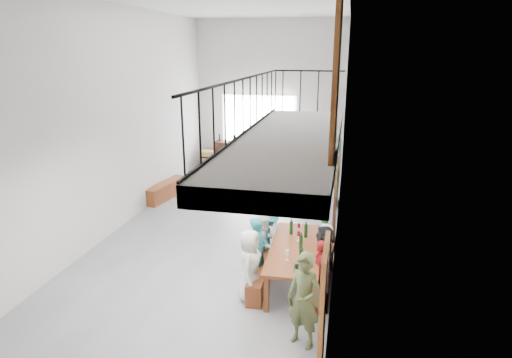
% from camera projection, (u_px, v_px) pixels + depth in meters
% --- Properties ---
extents(floor, '(12.00, 12.00, 0.00)m').
position_uv_depth(floor, '(227.00, 229.00, 10.96)').
color(floor, slate).
rests_on(floor, ground).
extents(room_walls, '(12.00, 12.00, 12.00)m').
position_uv_depth(room_walls, '(224.00, 88.00, 9.94)').
color(room_walls, silver).
rests_on(room_walls, ground).
extents(gateway_portal, '(2.80, 0.08, 2.80)m').
position_uv_depth(gateway_portal, '(259.00, 133.00, 16.20)').
color(gateway_portal, white).
rests_on(gateway_portal, ground).
extents(right_wall_decor, '(0.07, 8.28, 5.07)m').
position_uv_depth(right_wall_decor, '(334.00, 195.00, 8.17)').
color(right_wall_decor, '#A45123').
rests_on(right_wall_decor, ground).
extents(balcony, '(1.52, 5.62, 4.00)m').
position_uv_depth(balcony, '(289.00, 144.00, 6.78)').
color(balcony, silver).
rests_on(balcony, ground).
extents(tasting_table, '(1.03, 2.36, 0.79)m').
position_uv_depth(tasting_table, '(295.00, 251.00, 8.18)').
color(tasting_table, brown).
rests_on(tasting_table, ground).
extents(bench_inner, '(0.35, 1.82, 0.42)m').
position_uv_depth(bench_inner, '(261.00, 273.00, 8.36)').
color(bench_inner, brown).
rests_on(bench_inner, ground).
extents(bench_wall, '(0.34, 1.97, 0.45)m').
position_uv_depth(bench_wall, '(323.00, 274.00, 8.30)').
color(bench_wall, brown).
rests_on(bench_wall, ground).
extents(tableware, '(0.40, 1.41, 0.35)m').
position_uv_depth(tableware, '(299.00, 236.00, 8.27)').
color(tableware, black).
rests_on(tableware, tasting_table).
extents(side_bench, '(0.69, 1.81, 0.50)m').
position_uv_depth(side_bench, '(166.00, 190.00, 13.19)').
color(side_bench, brown).
rests_on(side_bench, ground).
extents(oak_barrel, '(0.55, 0.55, 0.81)m').
position_uv_depth(oak_barrel, '(208.00, 161.00, 16.04)').
color(oak_barrel, olive).
rests_on(oak_barrel, ground).
extents(serving_counter, '(2.04, 0.66, 1.07)m').
position_uv_depth(serving_counter, '(241.00, 156.00, 16.30)').
color(serving_counter, '#3C1E12').
rests_on(serving_counter, ground).
extents(counter_bottles, '(1.78, 0.15, 0.28)m').
position_uv_depth(counter_bottles, '(241.00, 139.00, 16.09)').
color(counter_bottles, black).
rests_on(counter_bottles, serving_counter).
extents(guest_left_a, '(0.44, 0.67, 1.35)m').
position_uv_depth(guest_left_a, '(250.00, 265.00, 7.72)').
color(guest_left_a, silver).
rests_on(guest_left_a, ground).
extents(guest_left_b, '(0.35, 0.51, 1.37)m').
position_uv_depth(guest_left_b, '(258.00, 251.00, 8.24)').
color(guest_left_b, '#24767A').
rests_on(guest_left_b, ground).
extents(guest_left_c, '(0.61, 0.69, 1.21)m').
position_uv_depth(guest_left_c, '(265.00, 242.00, 8.79)').
color(guest_left_c, silver).
rests_on(guest_left_c, ground).
extents(guest_left_d, '(0.49, 0.77, 1.13)m').
position_uv_depth(guest_left_d, '(269.00, 237.00, 9.16)').
color(guest_left_d, '#24767A').
rests_on(guest_left_d, ground).
extents(guest_right_a, '(0.51, 0.78, 1.23)m').
position_uv_depth(guest_right_a, '(321.00, 272.00, 7.60)').
color(guest_right_a, red).
rests_on(guest_right_a, ground).
extents(guest_right_b, '(0.49, 1.16, 1.21)m').
position_uv_depth(guest_right_b, '(324.00, 255.00, 8.25)').
color(guest_right_b, black).
rests_on(guest_right_b, ground).
extents(guest_right_c, '(0.36, 0.53, 1.06)m').
position_uv_depth(guest_right_c, '(325.00, 248.00, 8.69)').
color(guest_right_c, silver).
rests_on(guest_right_c, ground).
extents(host_standing, '(0.66, 0.57, 1.54)m').
position_uv_depth(host_standing, '(304.00, 300.00, 6.47)').
color(host_standing, '#4C5831').
rests_on(host_standing, ground).
extents(potted_plant, '(0.40, 0.36, 0.39)m').
position_uv_depth(potted_plant, '(326.00, 216.00, 11.30)').
color(potted_plant, '#19471D').
rests_on(potted_plant, ground).
extents(bicycle_near, '(1.66, 0.62, 0.86)m').
position_uv_depth(bicycle_near, '(302.00, 162.00, 15.82)').
color(bicycle_near, black).
rests_on(bicycle_near, ground).
extents(bicycle_far, '(1.86, 1.24, 1.09)m').
position_uv_depth(bicycle_far, '(284.00, 160.00, 15.68)').
color(bicycle_far, black).
rests_on(bicycle_far, ground).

